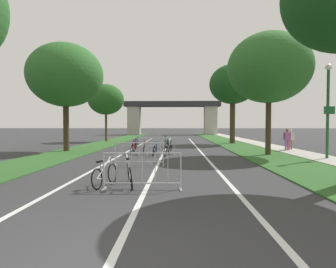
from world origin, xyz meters
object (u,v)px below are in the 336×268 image
at_px(tree_left_pine_far, 66,75).
at_px(pedestrian_in_red_jacket, 290,138).
at_px(bicycle_orange_2, 144,148).
at_px(bicycle_teal_3, 136,144).
at_px(bicycle_red_5, 133,148).
at_px(pedestrian_strolling, 287,138).
at_px(bicycle_silver_4, 105,174).
at_px(tree_right_pine_near, 269,68).
at_px(bicycle_black_0, 168,150).
at_px(tree_left_maple_mid, 106,100).
at_px(bicycle_white_6, 129,174).
at_px(crowd_barrier_nearest, 142,171).
at_px(bicycle_blue_1, 155,150).
at_px(crowd_barrier_second, 139,154).
at_px(tree_right_oak_near, 233,85).
at_px(crowd_barrier_fourth, 146,142).
at_px(crowd_barrier_third, 157,146).
at_px(lamppost_with_sign, 328,103).
at_px(bicycle_green_7, 167,143).

xyz_separation_m(tree_left_pine_far, pedestrian_in_red_jacket, (15.68, 1.29, -4.28)).
height_order(bicycle_orange_2, bicycle_teal_3, bicycle_orange_2).
bearing_deg(bicycle_red_5, pedestrian_strolling, -167.38).
bearing_deg(bicycle_red_5, bicycle_silver_4, 95.20).
relative_size(tree_right_pine_near, bicycle_black_0, 4.36).
xyz_separation_m(tree_left_maple_mid, bicycle_white_6, (6.34, -21.83, -4.23)).
height_order(crowd_barrier_nearest, bicycle_blue_1, crowd_barrier_nearest).
height_order(crowd_barrier_second, bicycle_teal_3, crowd_barrier_second).
bearing_deg(tree_right_oak_near, crowd_barrier_second, -115.69).
relative_size(crowd_barrier_fourth, bicycle_white_6, 1.33).
relative_size(tree_left_maple_mid, crowd_barrier_second, 2.79).
bearing_deg(tree_left_maple_mid, tree_right_oak_near, -12.78).
bearing_deg(tree_right_oak_near, bicycle_blue_1, -122.18).
distance_m(bicycle_blue_1, bicycle_red_5, 1.71).
xyz_separation_m(tree_left_maple_mid, crowd_barrier_third, (6.54, -13.19, -4.08)).
xyz_separation_m(tree_right_oak_near, bicycle_blue_1, (-6.71, -10.66, -5.37)).
bearing_deg(bicycle_blue_1, bicycle_silver_4, -93.14).
xyz_separation_m(lamppost_with_sign, bicycle_black_0, (-8.43, 1.46, -2.63)).
bearing_deg(bicycle_teal_3, tree_right_pine_near, 151.52).
distance_m(crowd_barrier_third, bicycle_blue_1, 0.49).
bearing_deg(lamppost_with_sign, tree_left_pine_far, 165.82).
relative_size(tree_left_maple_mid, crowd_barrier_third, 2.80).
bearing_deg(bicycle_blue_1, bicycle_white_6, -88.06).
relative_size(tree_right_oak_near, crowd_barrier_third, 3.43).
distance_m(tree_left_pine_far, crowd_barrier_nearest, 13.59).
height_order(tree_left_pine_far, crowd_barrier_third, tree_left_pine_far).
relative_size(bicycle_red_5, pedestrian_strolling, 1.14).
relative_size(bicycle_blue_1, bicycle_red_5, 0.95).
height_order(bicycle_black_0, bicycle_orange_2, bicycle_orange_2).
height_order(tree_left_pine_far, bicycle_black_0, tree_left_pine_far).
height_order(crowd_barrier_nearest, bicycle_black_0, crowd_barrier_nearest).
height_order(bicycle_green_7, pedestrian_in_red_jacket, pedestrian_in_red_jacket).
bearing_deg(crowd_barrier_fourth, tree_left_pine_far, -152.56).
height_order(bicycle_red_5, bicycle_white_6, bicycle_red_5).
bearing_deg(crowd_barrier_third, bicycle_black_0, -41.36).
xyz_separation_m(tree_right_oak_near, bicycle_black_0, (-5.93, -10.82, -5.37)).
height_order(crowd_barrier_nearest, crowd_barrier_fourth, same).
bearing_deg(bicycle_teal_3, crowd_barrier_second, 100.97).
xyz_separation_m(crowd_barrier_fourth, bicycle_black_0, (1.85, -5.15, -0.16)).
bearing_deg(crowd_barrier_second, bicycle_red_5, 101.85).
bearing_deg(crowd_barrier_second, bicycle_blue_1, 84.59).
relative_size(tree_left_maple_mid, crowd_barrier_fourth, 2.78).
bearing_deg(bicycle_orange_2, tree_right_oak_near, -132.75).
distance_m(lamppost_with_sign, bicycle_orange_2, 10.59).
height_order(tree_left_pine_far, pedestrian_in_red_jacket, tree_left_pine_far).
bearing_deg(crowd_barrier_second, crowd_barrier_third, 84.05).
xyz_separation_m(crowd_barrier_second, bicycle_silver_4, (-0.45, -4.12, -0.17)).
height_order(tree_right_pine_near, pedestrian_strolling, tree_right_pine_near).
relative_size(lamppost_with_sign, bicycle_green_7, 2.92).
distance_m(crowd_barrier_third, bicycle_green_7, 5.04).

